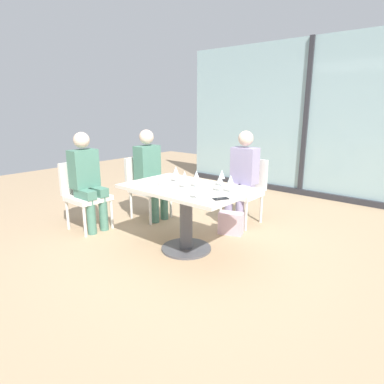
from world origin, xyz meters
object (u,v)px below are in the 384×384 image
at_px(wine_glass_3, 176,171).
at_px(wine_glass_4, 231,180).
at_px(chair_near_window, 246,187).
at_px(handbag_0, 231,223).
at_px(person_near_window, 242,174).
at_px(chair_side_end, 84,191).
at_px(chair_far_left, 146,184).
at_px(person_side_end, 87,177).
at_px(wine_glass_2, 185,176).
at_px(wine_glass_6, 197,186).
at_px(dining_table_main, 186,203).
at_px(cell_phone_on_table, 221,199).
at_px(wine_glass_1, 220,179).
at_px(wine_glass_5, 196,175).
at_px(person_far_left, 150,170).
at_px(coffee_cup, 162,181).
at_px(wine_glass_0, 222,174).

relative_size(wine_glass_3, wine_glass_4, 1.00).
height_order(chair_near_window, handbag_0, chair_near_window).
bearing_deg(handbag_0, person_near_window, 86.64).
bearing_deg(chair_side_end, chair_near_window, 46.40).
bearing_deg(chair_far_left, wine_glass_3, -22.55).
distance_m(person_side_end, wine_glass_2, 1.46).
height_order(chair_side_end, wine_glass_6, wine_glass_6).
bearing_deg(chair_side_end, wine_glass_6, 0.36).
relative_size(dining_table_main, wine_glass_3, 7.25).
height_order(person_near_window, cell_phone_on_table, person_near_window).
relative_size(wine_glass_1, wine_glass_5, 1.00).
xyz_separation_m(person_far_left, coffee_cup, (0.85, -0.61, 0.08)).
bearing_deg(wine_glass_5, chair_near_window, 95.36).
bearing_deg(wine_glass_0, person_far_left, 170.36).
xyz_separation_m(wine_glass_3, handbag_0, (0.35, 0.63, -0.72)).
bearing_deg(wine_glass_6, chair_side_end, -179.64).
distance_m(chair_side_end, person_near_window, 2.10).
bearing_deg(chair_far_left, wine_glass_5, -18.94).
relative_size(dining_table_main, handbag_0, 4.47).
xyz_separation_m(person_far_left, wine_glass_3, (0.86, -0.40, 0.16)).
bearing_deg(dining_table_main, cell_phone_on_table, -15.74).
height_order(person_near_window, coffee_cup, person_near_window).
distance_m(dining_table_main, person_side_end, 1.43).
bearing_deg(wine_glass_6, coffee_cup, 163.49).
distance_m(wine_glass_0, handbag_0, 0.88).
bearing_deg(person_side_end, wine_glass_0, 19.22).
height_order(person_side_end, wine_glass_6, person_side_end).
bearing_deg(coffee_cup, wine_glass_1, 14.96).
relative_size(person_far_left, wine_glass_5, 6.81).
bearing_deg(handbag_0, wine_glass_4, -77.48).
relative_size(wine_glass_6, coffee_cup, 2.06).
xyz_separation_m(chair_side_end, wine_glass_1, (1.90, 0.38, 0.37)).
height_order(chair_side_end, person_far_left, person_far_left).
height_order(chair_near_window, chair_side_end, same).
height_order(chair_far_left, person_side_end, person_side_end).
distance_m(chair_near_window, person_far_left, 1.34).
bearing_deg(wine_glass_1, handbag_0, 113.45).
xyz_separation_m(wine_glass_3, wine_glass_4, (0.74, 0.00, 0.00)).
relative_size(wine_glass_2, wine_glass_5, 1.00).
distance_m(wine_glass_0, wine_glass_3, 0.54).
relative_size(person_far_left, wine_glass_1, 6.81).
height_order(chair_near_window, chair_far_left, same).
height_order(chair_far_left, cell_phone_on_table, chair_far_left).
bearing_deg(wine_glass_4, wine_glass_2, -161.03).
distance_m(chair_far_left, handbag_0, 1.38).
distance_m(dining_table_main, cell_phone_on_table, 0.62).
height_order(chair_far_left, wine_glass_4, wine_glass_4).
relative_size(chair_side_end, wine_glass_3, 4.70).
bearing_deg(wine_glass_5, chair_side_end, -167.17).
bearing_deg(wine_glass_3, chair_far_left, 157.45).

